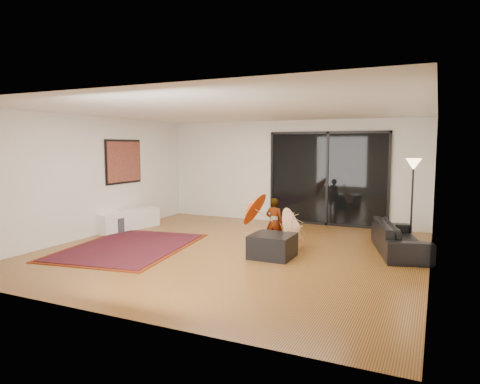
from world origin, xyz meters
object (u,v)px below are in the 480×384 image
Objects in this scene: media_console at (129,220)px; sofa at (400,238)px; child at (274,222)px; ottoman at (272,246)px.

sofa is (6.20, 0.34, 0.06)m from media_console.
child reaches higher than sofa.
sofa reaches higher than media_console.
sofa is 2.47m from ottoman.
media_console is 1.71× the size of child.
ottoman is at bearing -3.70° from media_console.
sofa reaches higher than ottoman.
ottoman is 0.96m from child.
media_console is at bearing 77.82° from sofa.
sofa is 2.68× the size of ottoman.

